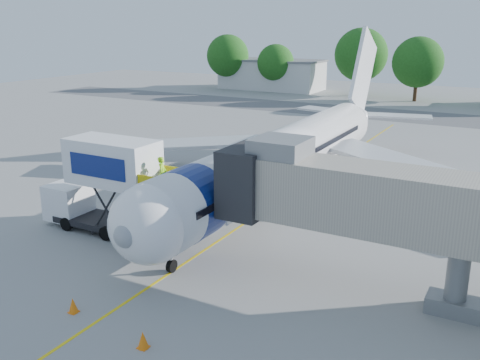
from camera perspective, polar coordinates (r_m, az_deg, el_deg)
The scene contains 13 objects.
ground at distance 33.93m, azimuth 2.17°, elevation -3.55°, with size 160.00×160.00×0.00m, color gray.
guidance_line at distance 33.93m, azimuth 2.17°, elevation -3.54°, with size 0.15×70.00×0.01m, color yellow.
taxiway_strip at distance 72.88m, azimuth 17.32°, elevation 6.54°, with size 120.00×10.00×0.01m, color #59595B.
aircraft at distance 36.66m, azimuth 5.12°, elevation 2.73°, with size 34.17×37.73×11.35m.
jet_bridge at distance 23.56m, azimuth 12.01°, elevation -1.84°, with size 13.90×3.20×6.60m.
catering_hiloader at distance 31.02m, azimuth -14.15°, elevation -0.61°, with size 8.50×2.44×5.50m.
safety_cone_a at distance 20.91m, azimuth -10.31°, elevation -16.45°, with size 0.43×0.43×0.68m.
safety_cone_b at distance 23.80m, azimuth -17.38°, elevation -12.66°, with size 0.41×0.41×0.65m.
outbuilding_left at distance 98.50m, azimuth 3.39°, elevation 11.20°, with size 18.40×8.40×5.30m.
tree_a at distance 99.02m, azimuth -1.32°, elevation 13.10°, with size 7.56×7.56×9.64m.
tree_b at distance 94.91m, azimuth 3.82°, elevation 12.36°, with size 6.36×6.36×8.11m.
tree_c at distance 91.12m, azimuth 12.78°, elevation 12.90°, with size 8.54×8.54×10.89m.
tree_d at distance 86.56m, azimuth 18.44°, elevation 11.83°, with size 7.60×7.60×9.69m.
Camera 1 is at (14.26, -28.53, 11.58)m, focal length 40.00 mm.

